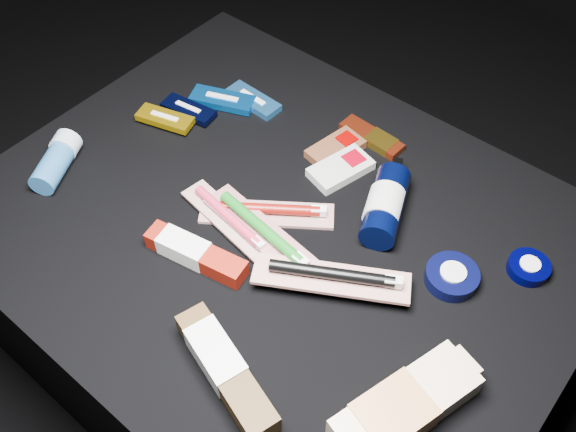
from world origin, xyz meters
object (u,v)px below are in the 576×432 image
Objects in this scene: deodorant_stick at (56,161)px; bodywash_bottle at (403,408)px; lotion_bottle at (385,205)px; toothpaste_carton_red at (192,252)px.

bodywash_bottle is at bearing -26.84° from deodorant_stick.
toothpaste_carton_red is at bearing -147.47° from lotion_bottle.
bodywash_bottle is 1.78× the size of deodorant_stick.
lotion_bottle is 0.57m from deodorant_stick.
toothpaste_carton_red is (0.32, 0.01, -0.01)m from deodorant_stick.
deodorant_stick reaches higher than bodywash_bottle.
lotion_bottle is 0.34m from bodywash_bottle.
bodywash_bottle is 0.71m from deodorant_stick.
deodorant_stick is (-0.50, -0.28, -0.01)m from lotion_bottle.
deodorant_stick is (-0.71, -0.01, 0.00)m from bodywash_bottle.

